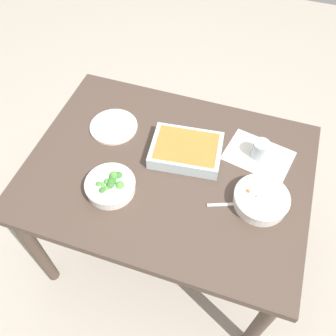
{
  "coord_description": "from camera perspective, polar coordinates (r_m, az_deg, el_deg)",
  "views": [
    {
      "loc": [
        0.29,
        -0.87,
        1.99
      ],
      "look_at": [
        0.0,
        0.0,
        0.74
      ],
      "focal_mm": 38.98,
      "sensor_mm": 36.0,
      "label": 1
    }
  ],
  "objects": [
    {
      "name": "placemat",
      "position": [
        1.64,
        13.95,
        1.89
      ],
      "size": [
        0.32,
        0.25,
        0.0
      ],
      "primitive_type": "cube",
      "rotation": [
        0.0,
        0.0,
        -0.21
      ],
      "color": "silver",
      "rests_on": "dining_table"
    },
    {
      "name": "broccoli_bowl",
      "position": [
        1.48,
        -8.97,
        -2.66
      ],
      "size": [
        0.21,
        0.21,
        0.07
      ],
      "color": "white",
      "rests_on": "dining_table"
    },
    {
      "name": "stew_bowl",
      "position": [
        1.48,
        14.35,
        -4.74
      ],
      "size": [
        0.22,
        0.22,
        0.06
      ],
      "color": "white",
      "rests_on": "dining_table"
    },
    {
      "name": "spoon_by_stew",
      "position": [
        1.48,
        10.5,
        -5.54
      ],
      "size": [
        0.17,
        0.08,
        0.01
      ],
      "color": "silver",
      "rests_on": "dining_table"
    },
    {
      "name": "baking_dish",
      "position": [
        1.57,
        2.86,
        2.87
      ],
      "size": [
        0.32,
        0.25,
        0.06
      ],
      "color": "silver",
      "rests_on": "dining_table"
    },
    {
      "name": "dining_table",
      "position": [
        1.63,
        0.0,
        -1.88
      ],
      "size": [
        1.2,
        0.9,
        0.74
      ],
      "color": "#4C3D33",
      "rests_on": "ground_plane"
    },
    {
      "name": "ground_plane",
      "position": [
        2.19,
        0.0,
        -11.53
      ],
      "size": [
        6.0,
        6.0,
        0.0
      ],
      "primitive_type": "plane",
      "color": "#B2A899"
    },
    {
      "name": "drink_cup",
      "position": [
        1.61,
        14.2,
        2.69
      ],
      "size": [
        0.07,
        0.07,
        0.08
      ],
      "color": "#B2BCC6",
      "rests_on": "dining_table"
    },
    {
      "name": "side_plate",
      "position": [
        1.72,
        -8.48,
        6.43
      ],
      "size": [
        0.22,
        0.22,
        0.01
      ],
      "primitive_type": "cylinder",
      "color": "white",
      "rests_on": "dining_table"
    }
  ]
}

